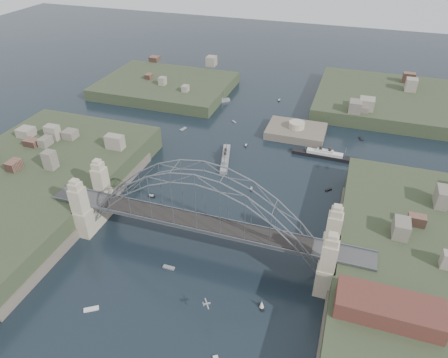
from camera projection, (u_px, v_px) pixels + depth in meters
ground at (202, 247)px, 106.14m from camera, size 500.00×500.00×0.00m
bridge at (201, 210)px, 99.24m from camera, size 84.00×13.80×24.60m
shore_west at (20, 200)px, 120.05m from camera, size 50.50×90.00×12.00m
shore_east at (444, 298)px, 90.03m from camera, size 50.50×90.00×12.00m
headland_nw at (166, 90)px, 194.92m from camera, size 60.00×45.00×9.00m
headland_ne at (398, 105)px, 179.08m from camera, size 70.00×55.00×9.50m
fort_island at (296, 135)px, 158.20m from camera, size 22.00×16.00×9.40m
wharf_shed at (389, 308)px, 78.01m from camera, size 20.00×8.00×4.00m
naval_cruiser_near at (225, 158)px, 141.78m from camera, size 6.92×18.38×5.50m
naval_cruiser_far at (214, 102)px, 182.52m from camera, size 12.51×11.50×5.04m
ocean_liner at (324, 155)px, 143.43m from camera, size 22.75×3.75×5.56m
aeroplane at (206, 304)px, 85.46m from camera, size 1.90×2.60×0.44m
small_boat_a at (151, 196)px, 124.32m from camera, size 2.17×0.72×1.43m
small_boat_b at (251, 189)px, 127.50m from camera, size 0.84×1.89×1.43m
small_boat_c at (169, 268)px, 100.05m from camera, size 2.98×1.00×0.45m
small_boat_d at (328, 190)px, 127.33m from camera, size 1.98×2.19×0.45m
small_boat_e at (183, 129)px, 161.58m from camera, size 2.04×3.36×0.45m
small_boat_f at (246, 146)px, 150.31m from camera, size 0.62×1.79×1.43m
small_boat_h at (234, 122)px, 167.04m from camera, size 2.18×1.98×0.45m
small_boat_i at (336, 226)px, 112.90m from camera, size 2.84×1.54×0.45m
small_boat_j at (91, 309)px, 89.78m from camera, size 3.28×2.63×0.45m
small_boat_k at (279, 100)px, 184.94m from camera, size 0.73×2.17×1.43m
small_boat_l at (122, 153)px, 145.80m from camera, size 2.45×2.01×1.43m
small_boat_m at (262, 305)px, 89.81m from camera, size 1.76×2.21×2.38m
small_boat_n at (361, 139)px, 154.87m from camera, size 1.82×3.05×0.45m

